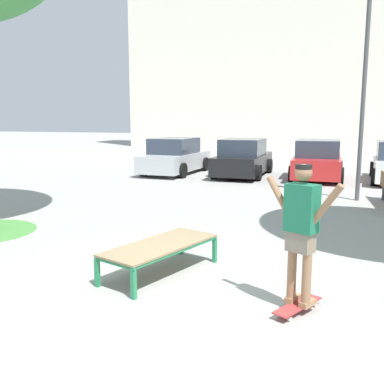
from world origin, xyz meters
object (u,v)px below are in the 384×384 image
at_px(skate_box, 160,247).
at_px(car_black, 243,159).
at_px(car_silver, 175,157).
at_px(skateboard, 298,306).
at_px(car_red, 317,161).
at_px(light_post, 366,61).
at_px(skater, 301,225).

height_order(skate_box, car_black, car_black).
bearing_deg(car_black, car_silver, -177.94).
distance_m(skateboard, car_silver, 13.61).
bearing_deg(skate_box, car_red, 81.44).
bearing_deg(light_post, skate_box, -112.84).
xyz_separation_m(skateboard, car_red, (-0.30, 12.39, 0.61)).
relative_size(skateboard, car_black, 0.19).
relative_size(skate_box, skater, 1.21).
height_order(car_silver, light_post, light_post).
bearing_deg(light_post, skateboard, -97.09).
xyz_separation_m(skate_box, car_red, (1.76, 11.69, 0.28)).
relative_size(car_silver, car_black, 1.02).
distance_m(skate_box, car_black, 11.61).
xyz_separation_m(car_silver, car_red, (5.79, 0.24, 0.00)).
bearing_deg(car_black, skater, -75.37).
relative_size(skate_box, light_post, 0.35).
distance_m(skateboard, car_red, 12.41).
height_order(skate_box, skateboard, skate_box).
relative_size(car_red, light_post, 0.72).
bearing_deg(light_post, car_silver, 149.32).
relative_size(skater, car_red, 0.40).
relative_size(skater, car_black, 0.40).
bearing_deg(car_silver, light_post, -30.68).
bearing_deg(skate_box, skater, -18.84).
height_order(skateboard, light_post, light_post).
bearing_deg(car_silver, skateboard, -63.38).
height_order(skateboard, car_silver, car_silver).
xyz_separation_m(skater, car_silver, (-6.09, 12.15, -0.38)).
height_order(car_red, light_post, light_post).
bearing_deg(skater, skate_box, 161.16).
bearing_deg(skater, light_post, 82.92).
xyz_separation_m(skater, car_black, (-3.20, 12.26, -0.38)).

